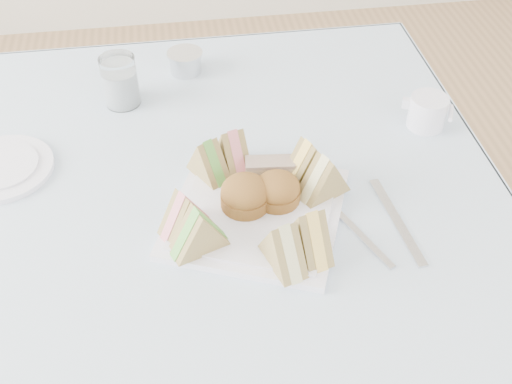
{
  "coord_description": "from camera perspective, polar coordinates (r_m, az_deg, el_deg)",
  "views": [
    {
      "loc": [
        -0.01,
        -0.74,
        1.45
      ],
      "look_at": [
        0.1,
        -0.05,
        0.8
      ],
      "focal_mm": 45.0,
      "sensor_mm": 36.0,
      "label": 1
    }
  ],
  "objects": [
    {
      "name": "scone_left",
      "position": [
        0.97,
        -0.98,
        -0.19
      ],
      "size": [
        0.09,
        0.09,
        0.05
      ],
      "primitive_type": "cylinder",
      "rotation": [
        0.0,
        0.0,
        -0.23
      ],
      "color": "brown",
      "rests_on": "serving_plate"
    },
    {
      "name": "serving_plate",
      "position": [
        0.99,
        0.0,
        -1.87
      ],
      "size": [
        0.33,
        0.33,
        0.01
      ],
      "primitive_type": "cube",
      "rotation": [
        0.0,
        0.0,
        -0.39
      ],
      "color": "white",
      "rests_on": "tablecloth"
    },
    {
      "name": "knife",
      "position": [
        1.01,
        12.41,
        -2.5
      ],
      "size": [
        0.03,
        0.19,
        0.0
      ],
      "primitive_type": "cube",
      "rotation": [
        0.0,
        0.0,
        0.1
      ],
      "color": "silver",
      "rests_on": "tablecloth"
    },
    {
      "name": "side_plate",
      "position": [
        1.15,
        -21.68,
        1.96
      ],
      "size": [
        0.22,
        0.22,
        0.01
      ],
      "primitive_type": "cylinder",
      "rotation": [
        0.0,
        0.0,
        -0.33
      ],
      "color": "white",
      "rests_on": "tablecloth"
    },
    {
      "name": "sandwich_fl_a",
      "position": [
        0.94,
        -6.41,
        -1.7
      ],
      "size": [
        0.09,
        0.07,
        0.07
      ],
      "primitive_type": null,
      "rotation": [
        0.0,
        0.0,
        0.53
      ],
      "color": "tan",
      "rests_on": "serving_plate"
    },
    {
      "name": "sandwich_bl_a",
      "position": [
        1.02,
        -4.28,
        3.0
      ],
      "size": [
        0.07,
        0.09,
        0.07
      ],
      "primitive_type": null,
      "rotation": [
        0.0,
        0.0,
        2.09
      ],
      "color": "tan",
      "rests_on": "serving_plate"
    },
    {
      "name": "table",
      "position": [
        1.31,
        -4.6,
        -12.84
      ],
      "size": [
        0.9,
        0.9,
        0.74
      ],
      "primitive_type": "cube",
      "color": "brown",
      "rests_on": "floor"
    },
    {
      "name": "sandwich_bl_b",
      "position": [
        1.04,
        -2.08,
        3.88
      ],
      "size": [
        0.06,
        0.09,
        0.07
      ],
      "primitive_type": null,
      "rotation": [
        0.0,
        0.0,
        1.85
      ],
      "color": "tan",
      "rests_on": "serving_plate"
    },
    {
      "name": "water_glass",
      "position": [
        1.22,
        -12.0,
        9.63
      ],
      "size": [
        0.09,
        0.09,
        0.1
      ],
      "primitive_type": "cylinder",
      "rotation": [
        0.0,
        0.0,
        0.42
      ],
      "color": "white",
      "rests_on": "tablecloth"
    },
    {
      "name": "fork",
      "position": [
        0.98,
        8.59,
        -3.12
      ],
      "size": [
        0.08,
        0.18,
        0.0
      ],
      "primitive_type": "cube",
      "rotation": [
        0.0,
        0.0,
        0.39
      ],
      "color": "silver",
      "rests_on": "tablecloth"
    },
    {
      "name": "tablecloth",
      "position": [
        1.02,
        -5.74,
        -0.99
      ],
      "size": [
        1.02,
        1.02,
        0.01
      ],
      "primitive_type": "cube",
      "color": "silver",
      "rests_on": "table"
    },
    {
      "name": "creamer_jug",
      "position": [
        1.19,
        15.0,
        6.89
      ],
      "size": [
        0.09,
        0.09,
        0.06
      ],
      "primitive_type": "cylinder",
      "rotation": [
        0.0,
        0.0,
        -0.41
      ],
      "color": "white",
      "rests_on": "tablecloth"
    },
    {
      "name": "sandwich_fr_b",
      "position": [
        0.89,
        2.44,
        -4.66
      ],
      "size": [
        0.06,
        0.09,
        0.07
      ],
      "primitive_type": null,
      "rotation": [
        0.0,
        0.0,
        -1.26
      ],
      "color": "tan",
      "rests_on": "serving_plate"
    },
    {
      "name": "sandwich_fl_b",
      "position": [
        0.91,
        -5.14,
        -3.29
      ],
      "size": [
        0.09,
        0.07,
        0.08
      ],
      "primitive_type": null,
      "rotation": [
        0.0,
        0.0,
        0.35
      ],
      "color": "tan",
      "rests_on": "serving_plate"
    },
    {
      "name": "tea_strainer",
      "position": [
        1.31,
        -6.28,
        11.33
      ],
      "size": [
        0.09,
        0.09,
        0.04
      ],
      "primitive_type": "cylinder",
      "rotation": [
        0.0,
        0.0,
        0.26
      ],
      "color": "silver",
      "rests_on": "tablecloth"
    },
    {
      "name": "scone_right",
      "position": [
        0.98,
        1.91,
        0.19
      ],
      "size": [
        0.08,
        0.08,
        0.05
      ],
      "primitive_type": "cylinder",
      "rotation": [
        0.0,
        0.0,
        -0.15
      ],
      "color": "brown",
      "rests_on": "serving_plate"
    },
    {
      "name": "pastry_slice",
      "position": [
        1.03,
        1.25,
        2.01
      ],
      "size": [
        0.08,
        0.04,
        0.04
      ],
      "primitive_type": "cube",
      "rotation": [
        0.0,
        0.0,
        -0.1
      ],
      "color": "tan",
      "rests_on": "serving_plate"
    },
    {
      "name": "sandwich_br_b",
      "position": [
        1.02,
        4.57,
        2.88
      ],
      "size": [
        0.09,
        0.07,
        0.07
      ],
      "primitive_type": null,
      "rotation": [
        0.0,
        0.0,
        -2.71
      ],
      "color": "tan",
      "rests_on": "serving_plate"
    },
    {
      "name": "sandwich_fr_a",
      "position": [
        0.9,
        4.85,
        -3.5
      ],
      "size": [
        0.06,
        0.09,
        0.08
      ],
      "primitive_type": null,
      "rotation": [
        0.0,
        0.0,
        -1.32
      ],
      "color": "tan",
      "rests_on": "serving_plate"
    },
    {
      "name": "sandwich_br_a",
      "position": [
        0.99,
        6.07,
        1.46
      ],
      "size": [
        0.09,
        0.07,
        0.08
      ],
      "primitive_type": null,
      "rotation": [
        0.0,
        0.0,
        -2.68
      ],
      "color": "tan",
      "rests_on": "serving_plate"
    }
  ]
}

